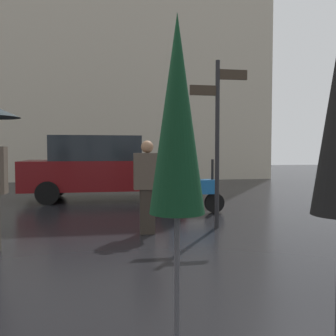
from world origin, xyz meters
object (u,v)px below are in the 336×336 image
Objects in this scene: pedestrian_with_bag at (148,181)px; parked_car_left at (102,167)px; street_signpost at (218,127)px; folded_patio_umbrella_near at (177,132)px; parked_scooter at (191,189)px.

parked_car_left is at bearing -108.08° from pedestrian_with_bag.
street_signpost is (2.15, -4.36, 0.92)m from parked_car_left.
folded_patio_umbrella_near is 0.51× the size of parked_car_left.
street_signpost reaches higher than pedestrian_with_bag.
folded_patio_umbrella_near is 1.44× the size of pedestrian_with_bag.
parked_scooter is 2.05m from street_signpost.
parked_car_left is (-0.57, 8.55, -0.62)m from folded_patio_umbrella_near.
street_signpost reaches higher than parked_scooter.
folded_patio_umbrella_near is at bearing 81.71° from parked_car_left.
folded_patio_umbrella_near is at bearing -97.76° from parked_scooter.
pedestrian_with_bag is 1.09× the size of parked_scooter.
street_signpost is (1.57, 4.19, 0.31)m from folded_patio_umbrella_near.
folded_patio_umbrella_near is at bearing -110.58° from street_signpost.
street_signpost is at bearing -79.05° from parked_scooter.
folded_patio_umbrella_near reaches higher than parked_scooter.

